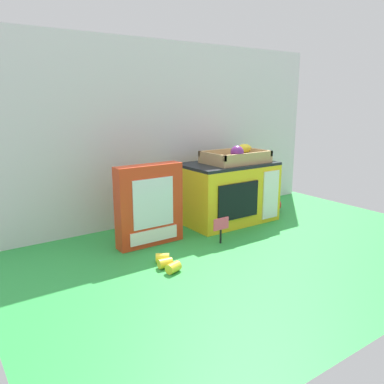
{
  "coord_description": "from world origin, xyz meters",
  "views": [
    {
      "loc": [
        -0.92,
        -1.25,
        0.53
      ],
      "look_at": [
        -0.05,
        0.01,
        0.17
      ],
      "focal_mm": 36.16,
      "sensor_mm": 36.0,
      "label": 1
    }
  ],
  "objects": [
    {
      "name": "toy_microwave",
      "position": [
        0.16,
        0.03,
        0.13
      ],
      "size": [
        0.41,
        0.26,
        0.26
      ],
      "color": "yellow",
      "rests_on": "ground"
    },
    {
      "name": "ground_plane",
      "position": [
        0.0,
        0.0,
        0.0
      ],
      "size": [
        1.7,
        1.7,
        0.0
      ],
      "primitive_type": "plane",
      "color": "green",
      "rests_on": "ground"
    },
    {
      "name": "loose_toy_apple",
      "position": [
        0.45,
        0.02,
        0.03
      ],
      "size": [
        0.07,
        0.07,
        0.07
      ],
      "primitive_type": "sphere",
      "color": "red",
      "rests_on": "ground"
    },
    {
      "name": "loose_toy_banana",
      "position": [
        -0.32,
        -0.24,
        0.02
      ],
      "size": [
        0.07,
        0.13,
        0.03
      ],
      "color": "yellow",
      "rests_on": "ground"
    },
    {
      "name": "display_back_panel",
      "position": [
        0.0,
        0.23,
        0.39
      ],
      "size": [
        1.61,
        0.03,
        0.78
      ],
      "primitive_type": "cube",
      "color": "silver",
      "rests_on": "ground"
    },
    {
      "name": "food_groups_crate",
      "position": [
        0.19,
        0.02,
        0.29
      ],
      "size": [
        0.29,
        0.19,
        0.08
      ],
      "color": "tan",
      "rests_on": "toy_microwave"
    },
    {
      "name": "price_sign",
      "position": [
        -0.04,
        -0.17,
        0.07
      ],
      "size": [
        0.07,
        0.01,
        0.1
      ],
      "color": "black",
      "rests_on": "ground"
    },
    {
      "name": "cookie_set_box",
      "position": [
        -0.26,
        -0.03,
        0.15
      ],
      "size": [
        0.26,
        0.06,
        0.3
      ],
      "color": "red",
      "rests_on": "ground"
    }
  ]
}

